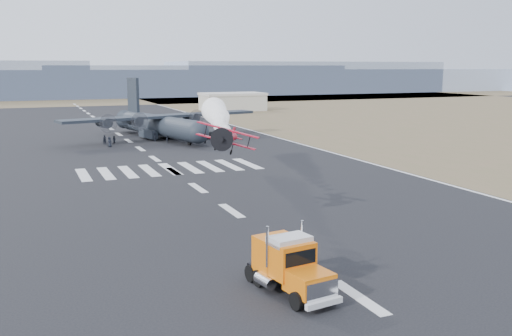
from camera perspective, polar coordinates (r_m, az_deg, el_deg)
ground at (r=37.91m, az=10.28°, el=-12.61°), size 500.00×500.00×0.00m
scrub_far at (r=260.41m, az=-18.18°, el=6.43°), size 500.00×80.00×0.00m
runway_markings at (r=92.48m, az=-10.08°, el=0.93°), size 60.00×260.00×0.01m
ridge_seg_d at (r=290.04m, az=-18.71°, el=8.02°), size 150.00×50.00×13.00m
ridge_seg_e at (r=301.37m, az=-6.17°, el=8.74°), size 150.00×50.00×15.00m
ridge_seg_f at (r=325.54m, az=5.02°, el=9.03°), size 150.00×50.00×17.00m
ridge_seg_g at (r=360.03m, az=14.35°, el=8.54°), size 150.00×50.00×13.00m
hangar_right at (r=191.12m, az=-2.36°, el=6.66°), size 20.50×12.50×5.90m
semi_truck at (r=37.65m, az=3.29°, el=-9.59°), size 3.79×8.58×3.78m
aerobatic_biplane at (r=52.00m, az=-2.82°, el=3.05°), size 5.67×5.39×2.87m
smoke_trail at (r=77.32m, az=-3.99°, el=5.53°), size 10.17×30.12×3.64m
transport_aircraft at (r=117.99m, az=-9.74°, el=4.43°), size 41.59×34.00×12.12m
support_vehicle at (r=116.67m, az=-4.00°, el=3.31°), size 5.82×4.06×1.47m
crew_a at (r=111.08m, az=-14.89°, el=2.73°), size 0.67×0.55×1.80m
crew_b at (r=111.08m, az=-14.01°, el=2.72°), size 0.85×0.92×1.61m
crew_c at (r=113.70m, az=-10.08°, el=3.05°), size 1.12×0.60×1.68m
crew_d at (r=113.49m, az=-5.81°, el=3.19°), size 0.69×1.15×1.86m
crew_e at (r=107.46m, az=-14.43°, el=2.54°), size 1.06×1.05×1.89m
crew_f at (r=114.22m, az=-3.46°, el=3.20°), size 1.54×1.16×1.61m
crew_g at (r=111.64m, az=-8.86°, el=2.98°), size 0.79×0.83×1.77m
crew_h at (r=109.47m, az=-5.21°, el=2.95°), size 1.06×1.05×1.89m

